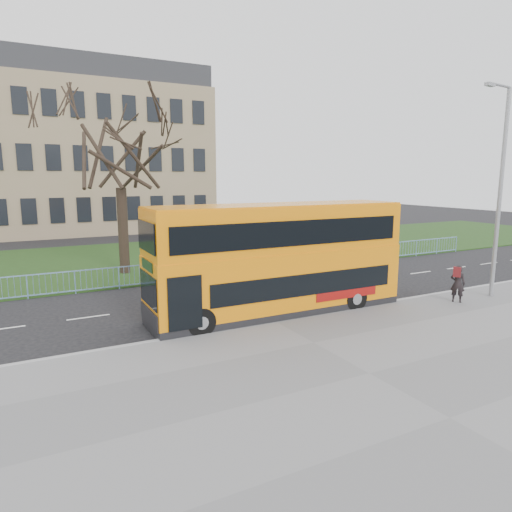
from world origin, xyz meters
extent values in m
plane|color=black|center=(0.00, 0.00, 0.00)|extent=(120.00, 120.00, 0.00)
cube|color=slate|center=(0.00, -6.75, 0.06)|extent=(80.00, 10.50, 0.12)
cube|color=#949597|center=(0.00, -1.55, 0.07)|extent=(80.00, 0.20, 0.14)
cube|color=#1D3714|center=(0.00, 14.30, 0.04)|extent=(80.00, 15.40, 0.08)
cube|color=#8B7A58|center=(-5.00, 35.00, 7.00)|extent=(30.00, 15.00, 14.00)
cube|color=orange|center=(0.79, -0.50, 1.31)|extent=(10.30, 2.53, 1.91)
cube|color=orange|center=(0.79, -0.50, 2.43)|extent=(10.30, 2.53, 0.33)
cube|color=orange|center=(0.79, -0.50, 3.45)|extent=(10.25, 2.49, 1.71)
cube|color=black|center=(1.37, -1.74, 1.38)|extent=(7.93, 0.11, 0.83)
cube|color=black|center=(0.78, -1.71, 3.37)|extent=(9.46, 0.12, 0.93)
cylinder|color=black|center=(-2.89, -1.57, 0.51)|extent=(1.02, 0.28, 1.02)
cylinder|color=black|center=(3.77, -1.63, 0.51)|extent=(1.02, 0.28, 1.02)
imported|color=black|center=(8.20, -2.94, 0.92)|extent=(0.64, 0.70, 1.60)
cylinder|color=gray|center=(10.40, -3.00, 4.59)|extent=(0.18, 0.18, 8.93)
cylinder|color=gray|center=(9.62, -3.10, 9.05)|extent=(1.56, 0.32, 0.11)
cube|color=gray|center=(8.85, -3.21, 9.00)|extent=(0.52, 0.27, 0.13)
camera|label=1|loc=(-8.17, -15.65, 5.40)|focal=32.00mm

